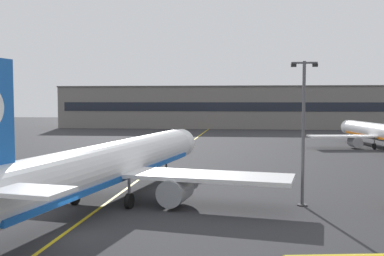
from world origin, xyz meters
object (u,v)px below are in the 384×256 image
Objects in this scene: airliner_background at (383,133)px; safety_cone_by_nose_gear at (162,171)px; apron_lamp_post at (303,130)px; airliner_foreground at (111,165)px.

airliner_background is 49.20m from safety_cone_by_nose_gear.
airliner_background reaches higher than safety_cone_by_nose_gear.
apron_lamp_post is 22.75× the size of safety_cone_by_nose_gear.
apron_lamp_post is at bearing -47.10° from safety_cone_by_nose_gear.
safety_cone_by_nose_gear is (1.84, 16.58, -3.11)m from airliner_foreground.
apron_lamp_post is 23.08m from safety_cone_by_nose_gear.
airliner_background is 53.54m from apron_lamp_post.
apron_lamp_post reaches higher than airliner_foreground.
apron_lamp_post reaches higher than safety_cone_by_nose_gear.
apron_lamp_post is at bearing -113.97° from airliner_background.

